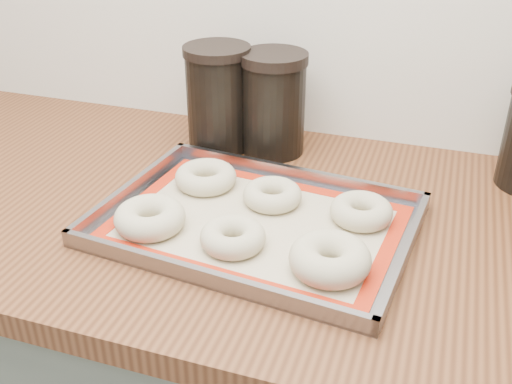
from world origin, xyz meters
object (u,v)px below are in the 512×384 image
(bagel_front_right, at_px, (330,259))
(bagel_back_right, at_px, (361,211))
(canister_mid, at_px, (273,103))
(bagel_front_left, at_px, (150,218))
(bagel_back_mid, at_px, (272,195))
(baking_tray, at_px, (256,222))
(bagel_front_mid, at_px, (233,237))
(bagel_back_left, at_px, (206,177))
(canister_left, at_px, (218,98))

(bagel_front_right, relative_size, bagel_back_right, 1.16)
(bagel_front_right, bearing_deg, canister_mid, 118.17)
(bagel_front_left, relative_size, bagel_back_mid, 1.13)
(bagel_front_left, xyz_separation_m, bagel_back_right, (0.29, 0.12, -0.00))
(baking_tray, bearing_deg, bagel_back_right, 21.76)
(baking_tray, xyz_separation_m, bagel_front_right, (0.13, -0.08, 0.02))
(baking_tray, distance_m, bagel_front_mid, 0.07)
(bagel_back_left, xyz_separation_m, canister_mid, (0.06, 0.18, 0.07))
(bagel_front_right, xyz_separation_m, canister_left, (-0.29, 0.33, 0.07))
(bagel_front_right, bearing_deg, canister_left, 130.96)
(bagel_back_right, bearing_deg, bagel_back_left, 174.12)
(bagel_front_right, xyz_separation_m, bagel_back_left, (-0.25, 0.17, -0.00))
(bagel_front_right, distance_m, canister_left, 0.45)
(bagel_front_left, height_order, bagel_back_left, bagel_front_left)
(bagel_back_mid, height_order, canister_mid, canister_mid)
(baking_tray, bearing_deg, canister_left, 122.20)
(canister_mid, bearing_deg, bagel_front_right, -61.83)
(bagel_front_right, bearing_deg, bagel_back_mid, 130.26)
(bagel_back_mid, height_order, bagel_back_right, bagel_back_right)
(bagel_back_left, xyz_separation_m, bagel_back_mid, (0.12, -0.02, -0.00))
(bagel_front_right, bearing_deg, bagel_front_mid, 174.37)
(baking_tray, relative_size, canister_left, 2.50)
(baking_tray, height_order, bagel_back_right, bagel_back_right)
(baking_tray, bearing_deg, bagel_front_mid, -99.92)
(bagel_front_mid, distance_m, bagel_front_right, 0.14)
(bagel_front_mid, height_order, bagel_back_right, same)
(bagel_front_mid, distance_m, bagel_back_left, 0.19)
(bagel_front_right, bearing_deg, bagel_back_left, 145.82)
(bagel_front_left, xyz_separation_m, bagel_back_left, (0.03, 0.15, -0.00))
(baking_tray, relative_size, canister_mid, 2.59)
(baking_tray, xyz_separation_m, bagel_back_left, (-0.12, 0.09, 0.01))
(bagel_front_right, relative_size, bagel_back_mid, 1.18)
(bagel_back_left, bearing_deg, bagel_front_right, -34.18)
(bagel_front_left, bearing_deg, canister_left, 92.22)
(bagel_back_left, height_order, canister_left, canister_left)
(canister_left, bearing_deg, baking_tray, -57.80)
(bagel_back_right, distance_m, canister_left, 0.37)
(canister_left, bearing_deg, bagel_front_right, -49.04)
(bagel_back_left, distance_m, bagel_back_mid, 0.13)
(baking_tray, relative_size, bagel_back_right, 5.16)
(bagel_back_left, distance_m, canister_left, 0.19)
(baking_tray, bearing_deg, bagel_front_left, -156.94)
(bagel_back_left, height_order, bagel_back_right, same)
(bagel_back_left, distance_m, bagel_back_right, 0.27)
(bagel_front_mid, relative_size, canister_left, 0.48)
(baking_tray, xyz_separation_m, canister_left, (-0.16, 0.25, 0.09))
(canister_left, bearing_deg, bagel_front_mid, -65.40)
(bagel_front_left, bearing_deg, bagel_back_right, 22.41)
(bagel_front_left, distance_m, bagel_back_right, 0.32)
(bagel_front_left, height_order, bagel_back_right, bagel_front_left)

